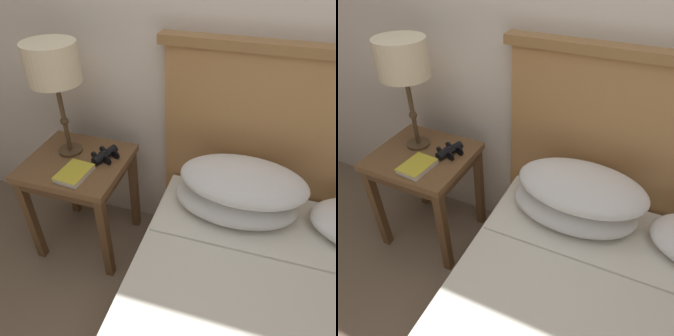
# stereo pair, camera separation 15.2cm
# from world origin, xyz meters

# --- Properties ---
(wall_back) EXTENTS (8.00, 0.06, 2.60)m
(wall_back) POSITION_xyz_m (0.00, 1.09, 1.30)
(wall_back) COLOR silver
(wall_back) RESTS_ON ground_plane
(nightstand) EXTENTS (0.52, 0.48, 0.62)m
(nightstand) POSITION_xyz_m (-0.71, 0.75, 0.53)
(nightstand) COLOR brown
(nightstand) RESTS_ON ground_plane
(table_lamp) EXTENTS (0.25, 0.25, 0.59)m
(table_lamp) POSITION_xyz_m (-0.78, 0.82, 1.10)
(table_lamp) COLOR #4C3823
(table_lamp) RESTS_ON nightstand
(book_on_nightstand) EXTENTS (0.15, 0.19, 0.03)m
(book_on_nightstand) POSITION_xyz_m (-0.65, 0.63, 0.64)
(book_on_nightstand) COLOR silver
(book_on_nightstand) RESTS_ON nightstand
(binoculars_pair) EXTENTS (0.15, 0.16, 0.05)m
(binoculars_pair) POSITION_xyz_m (-0.57, 0.81, 0.64)
(binoculars_pair) COLOR black
(binoculars_pair) RESTS_ON nightstand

